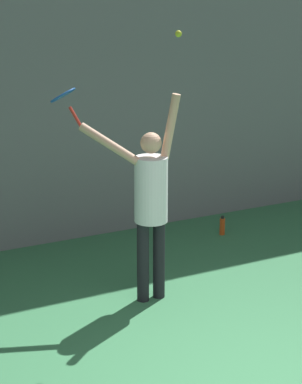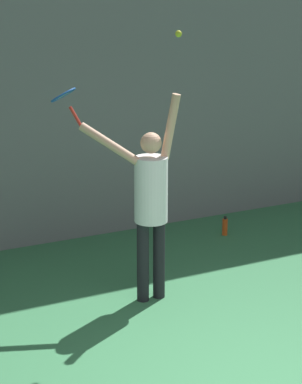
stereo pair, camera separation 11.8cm
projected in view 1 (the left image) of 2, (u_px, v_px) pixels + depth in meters
back_wall at (71, 50)px, 8.74m from camera, size 18.00×0.10×5.00m
tennis_player at (150, 198)px, 7.27m from camera, size 0.98×0.60×2.24m
tennis_racket at (64, 97)px, 7.05m from camera, size 0.39×0.39×0.40m
tennis_ball at (178, 34)px, 6.83m from camera, size 0.07×0.07×0.07m
water_bottle at (222, 226)px, 9.51m from camera, size 0.07×0.07×0.27m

